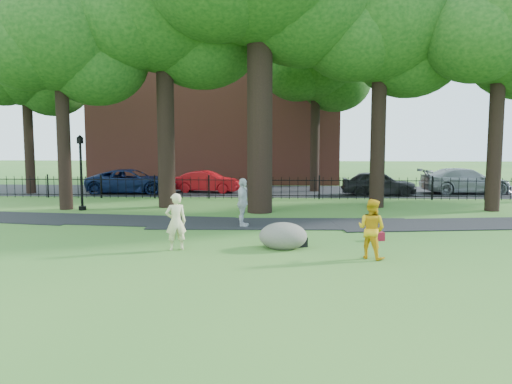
# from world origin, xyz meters

# --- Properties ---
(ground) EXTENTS (120.00, 120.00, 0.00)m
(ground) POSITION_xyz_m (0.00, 0.00, 0.00)
(ground) COLOR #2D6623
(ground) RESTS_ON ground
(footpath) EXTENTS (36.07, 3.85, 0.03)m
(footpath) POSITION_xyz_m (1.00, 3.90, 0.00)
(footpath) COLOR black
(footpath) RESTS_ON ground
(street) EXTENTS (80.00, 7.00, 0.02)m
(street) POSITION_xyz_m (0.00, 16.00, 0.00)
(street) COLOR black
(street) RESTS_ON ground
(iron_fence) EXTENTS (44.00, 0.04, 1.20)m
(iron_fence) POSITION_xyz_m (0.00, 12.00, 0.60)
(iron_fence) COLOR black
(iron_fence) RESTS_ON ground
(brick_building) EXTENTS (18.00, 8.00, 12.00)m
(brick_building) POSITION_xyz_m (-4.00, 24.00, 6.00)
(brick_building) COLOR brown
(brick_building) RESTS_ON ground
(tree_row) EXTENTS (26.82, 7.96, 12.42)m
(tree_row) POSITION_xyz_m (0.52, 8.40, 8.15)
(tree_row) COLOR black
(tree_row) RESTS_ON ground
(woman) EXTENTS (0.71, 0.59, 1.67)m
(woman) POSITION_xyz_m (-2.11, -0.71, 0.84)
(woman) COLOR beige
(woman) RESTS_ON ground
(man) EXTENTS (1.00, 0.97, 1.63)m
(man) POSITION_xyz_m (3.40, -1.46, 0.81)
(man) COLOR gold
(man) RESTS_ON ground
(pedestrian) EXTENTS (0.50, 1.08, 1.80)m
(pedestrian) POSITION_xyz_m (-0.46, 3.26, 0.90)
(pedestrian) COLOR silver
(pedestrian) RESTS_ON ground
(boulder) EXTENTS (1.69, 1.46, 0.84)m
(boulder) POSITION_xyz_m (1.02, -0.31, 0.42)
(boulder) COLOR slate
(boulder) RESTS_ON ground
(lamppost) EXTENTS (0.34, 0.34, 3.44)m
(lamppost) POSITION_xyz_m (-8.14, 7.26, 1.69)
(lamppost) COLOR black
(lamppost) RESTS_ON ground
(backpack) EXTENTS (0.45, 0.38, 0.29)m
(backpack) POSITION_xyz_m (1.54, -0.12, 0.15)
(backpack) COLOR black
(backpack) RESTS_ON ground
(red_bag) EXTENTS (0.43, 0.31, 0.27)m
(red_bag) POSITION_xyz_m (4.05, 0.98, 0.13)
(red_bag) COLOR maroon
(red_bag) RESTS_ON ground
(red_sedan) EXTENTS (4.11, 1.89, 1.31)m
(red_sedan) POSITION_xyz_m (-3.56, 15.10, 0.65)
(red_sedan) COLOR #AC0D12
(red_sedan) RESTS_ON ground
(navy_van) EXTENTS (5.25, 2.47, 1.45)m
(navy_van) POSITION_xyz_m (-7.94, 14.21, 0.73)
(navy_van) COLOR #0D1A43
(navy_van) RESTS_ON ground
(grey_car) EXTENTS (4.25, 1.83, 1.43)m
(grey_car) POSITION_xyz_m (6.54, 13.94, 0.71)
(grey_car) COLOR black
(grey_car) RESTS_ON ground
(silver_car) EXTENTS (5.37, 2.46, 1.52)m
(silver_car) POSITION_xyz_m (11.88, 15.18, 0.76)
(silver_car) COLOR gray
(silver_car) RESTS_ON ground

